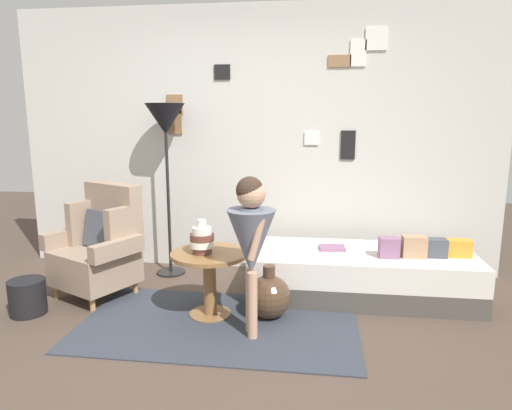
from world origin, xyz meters
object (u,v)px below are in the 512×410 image
at_px(side_table, 209,270).
at_px(demijohn_near, 269,296).
at_px(vase_striped, 202,240).
at_px(floor_lamp, 166,127).
at_px(book_on_daybed, 332,248).
at_px(person_child, 251,236).
at_px(armchair, 101,246).
at_px(magazine_basket, 27,297).
at_px(daybed, 361,274).

distance_m(side_table, demijohn_near, 0.51).
bearing_deg(vase_striped, floor_lamp, 121.25).
bearing_deg(vase_striped, book_on_daybed, 32.38).
relative_size(person_child, book_on_daybed, 5.24).
relative_size(armchair, vase_striped, 3.66).
xyz_separation_m(person_child, book_on_daybed, (0.59, 0.89, -0.32)).
bearing_deg(person_child, demijohn_near, 73.22).
height_order(vase_striped, demijohn_near, vase_striped).
xyz_separation_m(armchair, demijohn_near, (1.51, -0.30, -0.26)).
bearing_deg(book_on_daybed, magazine_basket, -162.37).
bearing_deg(demijohn_near, daybed, 36.27).
bearing_deg(book_on_daybed, armchair, -171.89).
bearing_deg(book_on_daybed, person_child, -123.41).
bearing_deg(side_table, floor_lamp, 124.16).
xyz_separation_m(daybed, magazine_basket, (-2.66, -0.73, -0.06)).
height_order(book_on_daybed, demijohn_near, book_on_daybed).
height_order(side_table, vase_striped, vase_striped).
height_order(armchair, side_table, armchair).
relative_size(side_table, book_on_daybed, 2.71).
bearing_deg(magazine_basket, armchair, 50.03).
bearing_deg(vase_striped, daybed, 25.64).
bearing_deg(person_child, armchair, 156.83).
bearing_deg(floor_lamp, book_on_daybed, -11.12).
bearing_deg(daybed, armchair, -173.62).
bearing_deg(vase_striped, demijohn_near, 6.07).
bearing_deg(book_on_daybed, side_table, -147.88).
xyz_separation_m(armchair, magazine_basket, (-0.40, -0.48, -0.30)).
height_order(daybed, magazine_basket, daybed).
height_order(side_table, book_on_daybed, side_table).
height_order(armchair, magazine_basket, armchair).
xyz_separation_m(vase_striped, demijohn_near, (0.51, 0.05, -0.45)).
bearing_deg(side_table, vase_striped, -142.22).
height_order(daybed, person_child, person_child).
bearing_deg(armchair, vase_striped, -19.34).
relative_size(vase_striped, book_on_daybed, 1.21).
xyz_separation_m(side_table, magazine_basket, (-1.44, -0.16, -0.24)).
bearing_deg(armchair, floor_lamp, 54.45).
relative_size(vase_striped, demijohn_near, 0.62).
xyz_separation_m(vase_striped, floor_lamp, (-0.57, 0.95, 0.82)).
distance_m(vase_striped, magazine_basket, 1.49).
bearing_deg(armchair, magazine_basket, -129.97).
bearing_deg(daybed, side_table, -154.87).
xyz_separation_m(vase_striped, person_child, (0.42, -0.25, 0.11)).
relative_size(side_table, magazine_basket, 2.13).
bearing_deg(side_table, armchair, 163.14).
height_order(daybed, demijohn_near, demijohn_near).
distance_m(floor_lamp, demijohn_near, 1.89).
height_order(vase_striped, magazine_basket, vase_striped).
xyz_separation_m(vase_striped, magazine_basket, (-1.40, -0.13, -0.49)).
bearing_deg(daybed, demijohn_near, -143.73).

